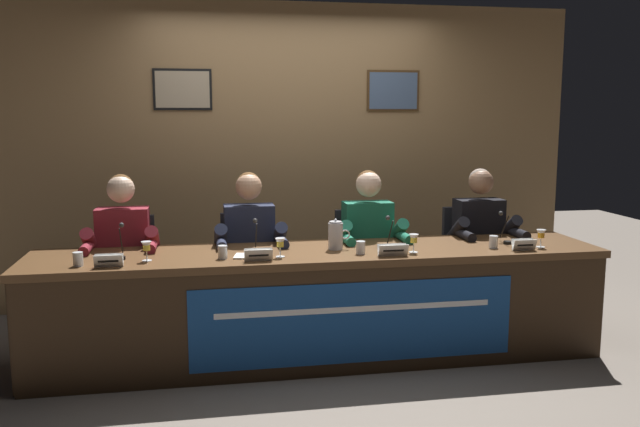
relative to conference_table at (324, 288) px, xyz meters
The scene contains 29 objects.
ground_plane 0.53m from the conference_table, 92.22° to the left, with size 12.00×12.00×0.00m, color #70665B.
wall_back_panelled 1.76m from the conference_table, 90.16° to the left, with size 5.04×0.14×2.60m.
conference_table is the anchor object (origin of this frame).
chair_far_left 1.50m from the conference_table, 153.11° to the left, with size 0.44×0.44×0.92m.
panelist_far_left 1.43m from the conference_table, 160.35° to the left, with size 0.51×0.48×1.25m.
nameplate_far_left 1.38m from the conference_table, behind, with size 0.17×0.06×0.08m.
juice_glass_far_left 1.17m from the conference_table, behind, with size 0.06×0.06×0.12m.
water_cup_far_left 1.56m from the conference_table, behind, with size 0.06×0.06×0.08m.
microphone_far_left 1.34m from the conference_table, behind, with size 0.06×0.17×0.22m.
chair_center_left 0.81m from the conference_table, 123.49° to the left, with size 0.44×0.44×0.92m.
panelist_center_left 0.69m from the conference_table, 133.23° to the left, with size 0.51×0.48×1.25m.
nameplate_center_left 0.54m from the conference_table, 161.60° to the right, with size 0.18×0.06×0.08m.
juice_glass_center_left 0.44m from the conference_table, 169.78° to the right, with size 0.06×0.06×0.12m.
water_cup_center_left 0.72m from the conference_table, behind, with size 0.06×0.06×0.08m.
microphone_center_left 0.54m from the conference_table, 165.22° to the left, with size 0.06×0.17×0.22m.
chair_center_right 0.81m from the conference_table, 57.04° to the left, with size 0.44×0.44×0.92m.
panelist_center_right 0.68m from the conference_table, 47.35° to the left, with size 0.51×0.48×1.25m.
nameplate_center_right 0.53m from the conference_table, 20.42° to the right, with size 0.20×0.06×0.08m.
juice_glass_center_right 0.68m from the conference_table, ahead, with size 0.06×0.06×0.12m.
water_cup_center_right 0.36m from the conference_table, 12.63° to the right, with size 0.06×0.06×0.08m.
microphone_center_right 0.57m from the conference_table, ahead, with size 0.06×0.17×0.22m.
chair_far_right 1.49m from the conference_table, 27.05° to the left, with size 0.44×0.44×0.92m.
panelist_far_right 1.42m from the conference_table, 19.77° to the left, with size 0.51×0.48×1.25m.
nameplate_far_right 1.38m from the conference_table, ahead, with size 0.16×0.06×0.08m.
juice_glass_far_right 1.54m from the conference_table, ahead, with size 0.06×0.06×0.12m.
water_cup_far_right 1.21m from the conference_table, ahead, with size 0.06×0.06×0.08m.
microphone_far_right 1.38m from the conference_table, ahead, with size 0.06×0.17×0.22m.
water_pitcher_central 0.37m from the conference_table, 49.71° to the left, with size 0.15×0.10×0.21m.
document_stack_center_left 0.54m from the conference_table, behind, with size 0.24×0.19×0.01m.
Camera 1 is at (-0.78, -4.31, 1.67)m, focal length 37.18 mm.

